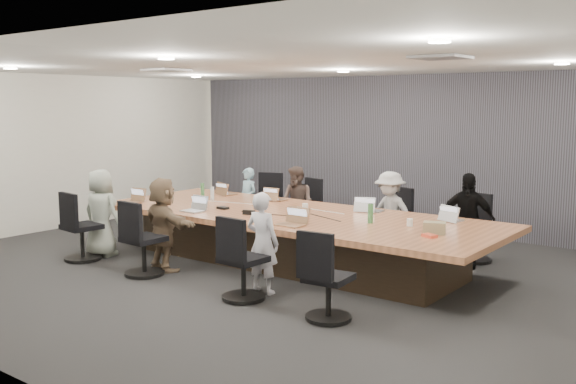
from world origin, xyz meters
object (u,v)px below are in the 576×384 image
Objects in this scene: chair_7 at (329,285)px; person_5 at (163,224)px; mug_brown at (168,193)px; person_0 at (248,200)px; laptop_5 at (192,211)px; chair_2 at (400,227)px; stapler at (249,212)px; laptop_2 at (372,211)px; person_4 at (101,213)px; person_3 at (467,220)px; laptop_6 at (290,225)px; person_2 at (390,213)px; bottle_clear at (212,193)px; laptop_4 at (130,202)px; conference_table at (292,236)px; chair_5 at (144,245)px; laptop_0 at (227,194)px; chair_3 at (475,236)px; chair_6 at (243,266)px; laptop_3 at (451,220)px; bottle_green_left at (202,190)px; canvas_bag at (434,228)px; laptop_1 at (277,200)px; snack_packet at (430,236)px; person_6 at (263,243)px; chair_4 at (82,232)px; person_1 at (297,203)px; chair_1 at (309,214)px; chair_0 at (261,206)px.

person_5 is (-2.96, 0.35, 0.26)m from chair_7.
chair_7 is 7.16× the size of mug_brown.
laptop_5 is (0.81, -2.15, 0.17)m from person_0.
stapler reaches higher than chair_2.
person_4 reaches higher than laptop_2.
person_4 is (-4.60, -2.70, -0.01)m from person_3.
person_5 is at bearing 167.25° from chair_7.
person_4 reaches higher than laptop_6.
person_2 is at bearing -150.90° from person_4.
laptop_4 is at bearing -126.87° from bottle_clear.
conference_table is 7.25× the size of chair_5.
laptop_0 is at bearing -54.79° from person_5.
person_3 is 5.08m from laptop_4.
laptop_2 is 0.24× the size of person_4.
person_0 reaches higher than bottle_clear.
chair_3 reaches higher than laptop_6.
person_4 is 3.19m from laptop_6.
chair_5 is 2.39× the size of laptop_6.
laptop_6 is (1.77, 0.90, 0.33)m from chair_5.
laptop_3 is (1.47, 2.50, 0.35)m from chair_6.
bottle_green_left reaches higher than canvas_bag.
laptop_2 is 2.58m from laptop_5.
bottle_clear is (-2.37, 1.03, 0.10)m from laptop_6.
laptop_3 is (2.95, 0.00, 0.00)m from laptop_1.
laptop_5 is at bearing 48.54° from chair_3.
snack_packet is (1.45, -2.07, 0.39)m from chair_2.
laptop_5 is at bearing -124.90° from person_2.
person_6 is 4.74× the size of canvas_bag.
bottle_green_left is 2.13× the size of mug_brown.
laptop_6 is at bearing -88.50° from person_2.
conference_table is 33.90× the size of stapler.
snack_packet is (4.08, -0.60, -0.09)m from bottle_clear.
conference_table is at bearing 34.29° from laptop_5.
mug_brown is (-0.82, -0.21, -0.05)m from bottle_clear.
chair_7 is 3.68× the size of bottle_clear.
chair_2 is 3.41m from chair_6.
chair_4 is 3.48m from person_1.
chair_1 is 3.78m from chair_4.
snack_packet is (3.19, -1.72, 0.14)m from person_1.
laptop_1 is at bearing -57.51° from person_6.
chair_0 is 3.25× the size of canvas_bag.
mug_brown is at bearing 58.86° from chair_1.
conference_table is 1.93m from chair_1.
person_1 is 3.08m from person_6.
person_4 is (-2.57, -1.35, 0.26)m from conference_table.
bottle_clear is (-3.56, 1.93, 0.46)m from chair_7.
person_4 reaches higher than laptop_0.
laptop_6 is (1.48, -2.15, 0.13)m from person_1.
chair_2 is 2.54m from laptop_6.
bottle_green_left is (-4.19, -1.33, 0.47)m from chair_3.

